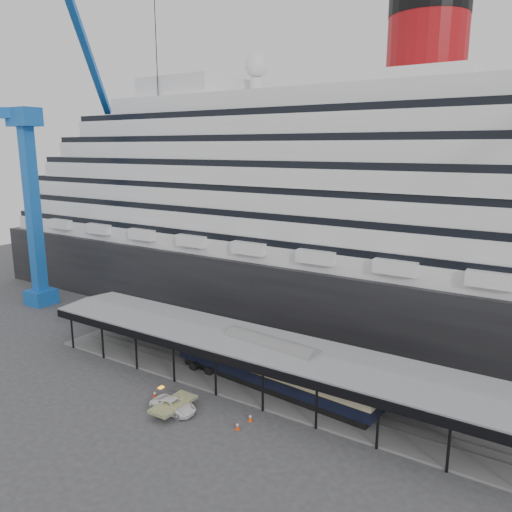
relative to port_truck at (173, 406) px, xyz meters
The scene contains 9 objects.
ground 5.95m from the port_truck, 42.66° to the left, with size 200.00×200.00×0.00m, color #363638.
cruise_ship 40.35m from the port_truck, 83.04° to the left, with size 130.00×30.00×43.90m.
platform_canopy 10.14m from the port_truck, 64.24° to the left, with size 56.00×9.18×5.30m.
crane_blue 47.42m from the port_truck, 160.27° to the left, with size 22.63×19.19×47.60m.
port_truck is the anchor object (origin of this frame).
pullman_carriage 10.86m from the port_truck, 57.92° to the left, with size 24.57×5.28×23.94m.
traffic_cone_left 3.73m from the port_truck, 162.94° to the left, with size 0.52×0.52×0.81m.
traffic_cone_mid 7.11m from the port_truck, ahead, with size 0.45×0.45×0.76m.
traffic_cone_right 7.72m from the port_truck, 20.37° to the left, with size 0.46×0.46×0.77m.
Camera 1 is at (26.57, -36.85, 25.36)m, focal length 35.00 mm.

